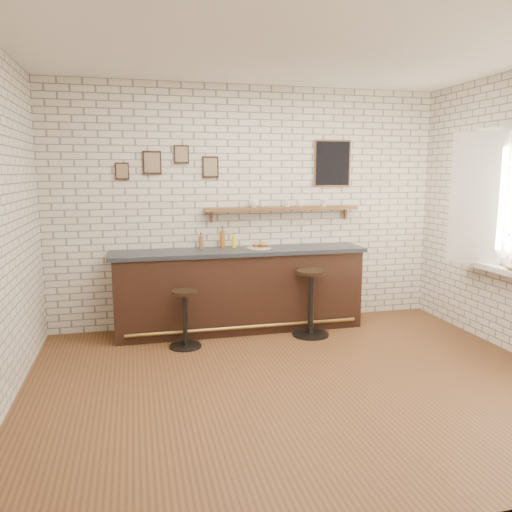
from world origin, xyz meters
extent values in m
plane|color=brown|center=(0.00, 0.00, 0.00)|extent=(5.00, 5.00, 0.00)
cube|color=black|center=(-0.20, 1.70, 0.48)|extent=(3.00, 0.58, 0.96)
cube|color=#2D333A|center=(-0.20, 1.70, 0.98)|extent=(3.10, 0.62, 0.05)
cylinder|color=olive|center=(-0.20, 1.38, 0.12)|extent=(2.79, 0.04, 0.04)
cylinder|color=white|center=(0.05, 1.69, 1.02)|extent=(0.28, 0.28, 0.01)
cylinder|color=gold|center=(0.10, 1.72, 1.02)|extent=(0.05, 0.05, 0.00)
cylinder|color=gold|center=(0.08, 1.69, 1.02)|extent=(0.05, 0.05, 0.00)
cylinder|color=gold|center=(-0.06, 1.76, 1.02)|extent=(0.06, 0.06, 0.00)
cylinder|color=gold|center=(0.07, 1.73, 1.02)|extent=(0.06, 0.06, 0.00)
cylinder|color=gold|center=(-0.07, 1.66, 1.02)|extent=(0.06, 0.06, 0.00)
cylinder|color=gold|center=(0.10, 1.69, 1.02)|extent=(0.04, 0.04, 0.00)
cylinder|color=gold|center=(0.04, 1.63, 1.02)|extent=(0.05, 0.05, 0.00)
cylinder|color=gold|center=(-0.06, 1.62, 1.02)|extent=(0.04, 0.04, 0.00)
cylinder|color=gold|center=(-0.10, 1.70, 1.02)|extent=(0.05, 0.05, 0.00)
cylinder|color=gold|center=(0.10, 1.64, 1.02)|extent=(0.06, 0.06, 0.00)
cylinder|color=brown|center=(-0.64, 1.87, 1.09)|extent=(0.06, 0.06, 0.15)
cylinder|color=brown|center=(-0.64, 1.87, 1.18)|extent=(0.02, 0.02, 0.03)
cylinder|color=black|center=(-0.64, 1.87, 1.20)|extent=(0.02, 0.02, 0.01)
cylinder|color=white|center=(-0.38, 1.87, 1.10)|extent=(0.06, 0.06, 0.17)
cylinder|color=white|center=(-0.38, 1.87, 1.20)|extent=(0.02, 0.02, 0.04)
cylinder|color=black|center=(-0.38, 1.87, 1.22)|extent=(0.02, 0.02, 0.01)
cylinder|color=#9F5419|center=(-0.38, 1.87, 1.11)|extent=(0.06, 0.06, 0.21)
cylinder|color=#9F5419|center=(-0.38, 1.87, 1.24)|extent=(0.02, 0.02, 0.05)
cylinder|color=black|center=(-0.38, 1.87, 1.27)|extent=(0.03, 0.03, 0.01)
cylinder|color=yellow|center=(-0.23, 1.87, 1.08)|extent=(0.06, 0.06, 0.14)
cylinder|color=yellow|center=(-0.23, 1.87, 1.17)|extent=(0.03, 0.03, 0.03)
cylinder|color=maroon|center=(-0.23, 1.87, 1.19)|extent=(0.03, 0.03, 0.01)
cylinder|color=black|center=(-0.93, 1.21, 0.01)|extent=(0.36, 0.36, 0.02)
cylinder|color=black|center=(-0.93, 1.21, 0.32)|extent=(0.05, 0.05, 0.60)
cylinder|color=black|center=(-0.93, 1.21, 0.63)|extent=(0.30, 0.30, 0.04)
cylinder|color=black|center=(0.58, 1.26, 0.01)|extent=(0.44, 0.44, 0.02)
cylinder|color=black|center=(0.58, 1.26, 0.39)|extent=(0.07, 0.07, 0.73)
cylinder|color=black|center=(0.58, 1.26, 0.77)|extent=(0.41, 0.41, 0.04)
cube|color=brown|center=(0.40, 1.90, 1.48)|extent=(2.00, 0.18, 0.04)
cube|color=brown|center=(-0.50, 1.97, 1.40)|extent=(0.03, 0.04, 0.16)
cube|color=brown|center=(1.30, 1.97, 1.40)|extent=(0.03, 0.04, 0.16)
imported|color=white|center=(0.03, 1.90, 1.55)|extent=(0.16, 0.16, 0.11)
imported|color=white|center=(0.47, 1.90, 1.54)|extent=(0.10, 0.10, 0.08)
imported|color=white|center=(0.65, 1.90, 1.54)|extent=(0.13, 0.13, 0.09)
imported|color=white|center=(0.97, 1.90, 1.55)|extent=(0.12, 0.12, 0.10)
cube|color=black|center=(-1.20, 1.98, 2.05)|extent=(0.22, 0.02, 0.28)
cube|color=black|center=(-0.85, 1.98, 2.15)|extent=(0.18, 0.02, 0.22)
cube|color=black|center=(-0.50, 1.98, 2.00)|extent=(0.20, 0.02, 0.26)
cube|color=black|center=(-1.55, 1.98, 1.95)|extent=(0.16, 0.02, 0.20)
cube|color=black|center=(1.10, 1.98, 2.05)|extent=(0.46, 0.02, 0.56)
cube|color=white|center=(2.40, 0.30, 0.90)|extent=(0.20, 1.35, 0.06)
cube|color=white|center=(2.47, 0.30, 0.90)|extent=(0.05, 1.30, 0.06)
cube|color=white|center=(2.47, 0.90, 1.65)|extent=(0.05, 0.06, 1.50)
cube|color=white|center=(2.32, 0.60, 1.65)|extent=(0.40, 0.46, 1.46)
imported|color=tan|center=(2.38, 0.20, 0.94)|extent=(0.20, 0.24, 0.02)
imported|color=tan|center=(2.38, 0.22, 0.96)|extent=(0.29, 0.30, 0.02)
camera|label=1|loc=(-1.44, -4.18, 1.93)|focal=35.00mm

